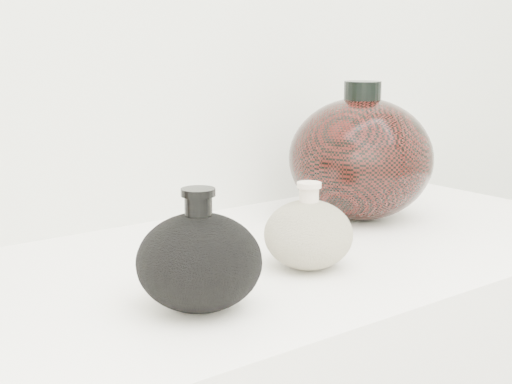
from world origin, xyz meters
TOP-DOWN VIEW (x-y plane):
  - black_gourd_vase at (-0.13, 0.84)m, footprint 0.15×0.15m
  - cream_gourd_vase at (0.05, 0.87)m, footprint 0.13×0.13m
  - right_round_pot at (0.29, 1.02)m, footprint 0.29×0.29m

SIDE VIEW (x-z plane):
  - cream_gourd_vase at x=0.05m, z-range 0.89..1.00m
  - black_gourd_vase at x=-0.13m, z-range 0.89..1.02m
  - right_round_pot at x=0.29m, z-range 0.89..1.11m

